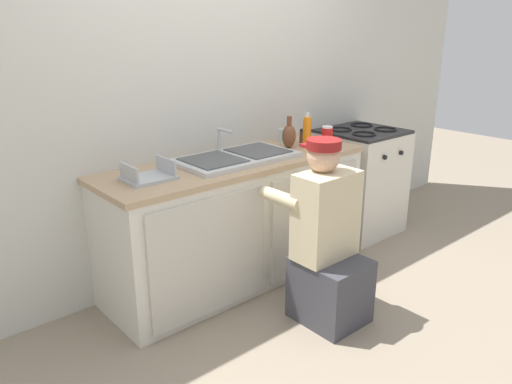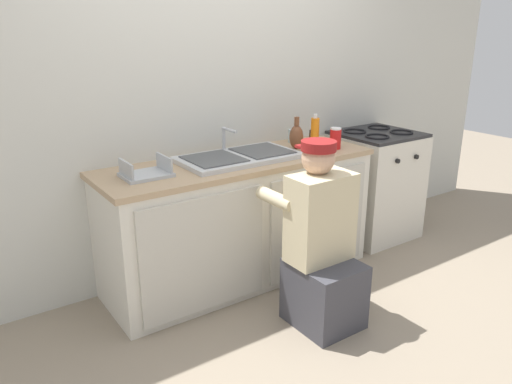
% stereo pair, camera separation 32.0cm
% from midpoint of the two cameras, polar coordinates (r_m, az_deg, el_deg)
% --- Properties ---
extents(ground_plane, '(12.00, 12.00, 0.00)m').
position_cam_midpoint_polar(ground_plane, '(3.42, -1.62, -11.49)').
color(ground_plane, gray).
extents(back_wall, '(6.00, 0.10, 2.50)m').
position_cam_midpoint_polar(back_wall, '(3.52, -8.65, 10.83)').
color(back_wall, silver).
rests_on(back_wall, ground_plane).
extents(counter_cabinet, '(1.87, 0.62, 0.83)m').
position_cam_midpoint_polar(counter_cabinet, '(3.44, -4.75, -3.65)').
color(counter_cabinet, silver).
rests_on(counter_cabinet, ground_plane).
extents(countertop, '(1.91, 0.62, 0.04)m').
position_cam_midpoint_polar(countertop, '(3.31, -5.04, 3.32)').
color(countertop, tan).
rests_on(countertop, counter_cabinet).
extents(sink_double_basin, '(0.80, 0.44, 0.19)m').
position_cam_midpoint_polar(sink_double_basin, '(3.30, -5.08, 3.96)').
color(sink_double_basin, silver).
rests_on(sink_double_basin, countertop).
extents(stove_range, '(0.63, 0.62, 0.90)m').
position_cam_midpoint_polar(stove_range, '(4.31, 9.65, 1.24)').
color(stove_range, silver).
rests_on(stove_range, ground_plane).
extents(plumber_person, '(0.42, 0.61, 1.10)m').
position_cam_midpoint_polar(plumber_person, '(2.97, 5.08, -6.43)').
color(plumber_person, '#3F3F47').
rests_on(plumber_person, ground_plane).
extents(vase_decorative, '(0.10, 0.10, 0.23)m').
position_cam_midpoint_polar(vase_decorative, '(3.61, 1.25, 6.44)').
color(vase_decorative, brown).
rests_on(vase_decorative, countertop).
extents(spice_bottle_pepper, '(0.04, 0.04, 0.10)m').
position_cam_midpoint_polar(spice_bottle_pepper, '(3.78, 2.87, 6.37)').
color(spice_bottle_pepper, '#513823').
rests_on(spice_bottle_pepper, countertop).
extents(water_glass, '(0.06, 0.06, 0.10)m').
position_cam_midpoint_polar(water_glass, '(3.80, 0.63, 6.47)').
color(water_glass, '#ADC6CC').
rests_on(water_glass, countertop).
extents(dish_rack_tray, '(0.28, 0.22, 0.11)m').
position_cam_midpoint_polar(dish_rack_tray, '(2.97, -15.26, 1.76)').
color(dish_rack_tray, '#B2B7BC').
rests_on(dish_rack_tray, countertop).
extents(soda_cup_red, '(0.08, 0.08, 0.15)m').
position_cam_midpoint_polar(soda_cup_red, '(3.66, 5.64, 6.29)').
color(soda_cup_red, red).
rests_on(soda_cup_red, countertop).
extents(soap_bottle_orange, '(0.06, 0.06, 0.25)m').
position_cam_midpoint_polar(soap_bottle_orange, '(3.63, 3.33, 6.87)').
color(soap_bottle_orange, orange).
rests_on(soap_bottle_orange, countertop).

